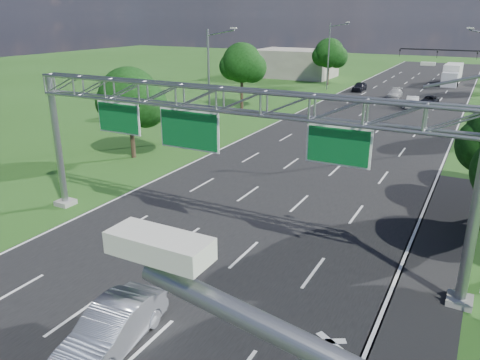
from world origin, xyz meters
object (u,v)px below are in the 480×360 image
Objects in this scene: traffic_signal at (464,62)px; box_truck at (452,75)px; silver_sedan at (112,328)px; sign_gantry at (221,112)px.

traffic_signal reaches higher than box_truck.
traffic_signal is 62.17m from silver_sedan.
box_truck is at bearing 85.99° from sign_gantry.
silver_sedan is at bearing -96.15° from traffic_signal.
sign_gantry is 69.34m from box_truck.
sign_gantry is 1.92× the size of traffic_signal.
traffic_signal is at bearing -80.07° from box_truck.
sign_gantry reaches higher than traffic_signal.
sign_gantry reaches higher than box_truck.
sign_gantry is 53.51m from traffic_signal.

